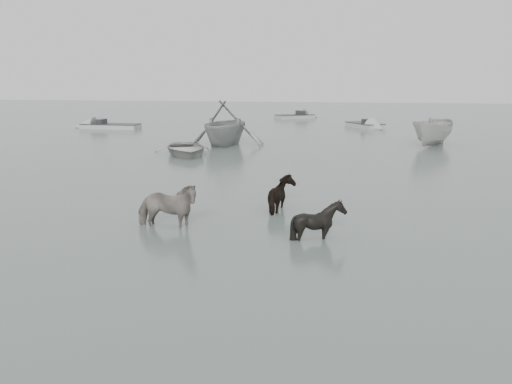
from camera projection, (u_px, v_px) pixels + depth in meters
ground at (281, 227)px, 16.95m from camera, size 140.00×140.00×0.00m
pony_pinto at (167, 200)px, 16.69m from camera, size 2.00×0.97×1.66m
pony_dark at (283, 189)px, 18.87m from camera, size 1.63×1.76×1.44m
pony_black at (319, 214)px, 15.63m from camera, size 1.60×1.52×1.41m
rowboat_lead at (185, 147)px, 31.37m from camera, size 4.60×5.29×0.92m
rowboat_trail at (225, 122)px, 35.44m from camera, size 5.57×6.20×2.91m
boat_small at (434, 131)px, 35.14m from camera, size 3.76×5.05×1.84m
skiff_outer at (111, 124)px, 45.81m from camera, size 6.49×1.84×0.75m
skiff_mid at (365, 123)px, 46.63m from camera, size 3.91×4.98×0.75m
skiff_far at (295, 115)px, 55.50m from camera, size 5.20×4.10×0.75m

